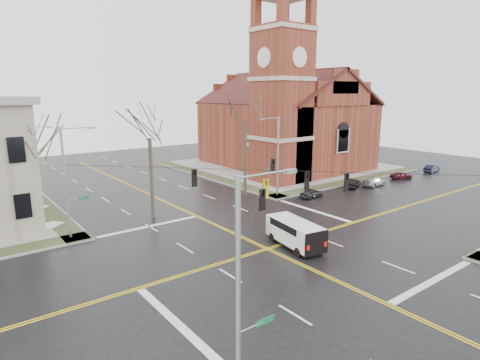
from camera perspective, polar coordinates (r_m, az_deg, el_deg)
ground at (r=31.48m, az=3.92°, el=-9.74°), size 120.00×120.00×0.00m
sidewalks at (r=31.46m, az=3.92°, el=-9.62°), size 80.00×80.00×0.17m
road_markings at (r=31.48m, az=3.92°, el=-9.73°), size 100.00×100.00×0.01m
church at (r=64.27m, az=6.19°, el=9.26°), size 24.28×27.48×27.50m
signal_pole_ne at (r=45.82m, az=5.24°, el=3.67°), size 2.75×0.22×9.00m
signal_pole_nw at (r=35.00m, az=-23.31°, el=-0.00°), size 2.75×0.22×9.00m
signal_pole_sw at (r=14.79m, az=0.28°, el=-15.37°), size 2.75×0.22×9.00m
span_wires at (r=29.71m, az=4.10°, el=1.40°), size 23.02×23.02×0.03m
traffic_signals at (r=29.38m, az=4.93°, el=-0.23°), size 8.21×8.26×1.30m
streetlight_north_a at (r=51.16m, az=-27.13°, el=2.72°), size 2.30×0.20×8.00m
streetlight_north_b at (r=70.80m, az=-30.12°, el=4.73°), size 2.30×0.20×8.00m
cargo_van at (r=31.88m, az=7.58°, el=-7.21°), size 2.94×5.66×2.05m
parked_car_a at (r=46.64m, az=10.18°, el=-1.85°), size 3.25×1.49×1.08m
parked_car_b at (r=52.78m, az=15.80°, el=-0.43°), size 3.65×2.50×1.14m
parked_car_c at (r=54.69m, az=18.51°, el=-0.17°), size 4.06×1.90×1.15m
parked_car_d at (r=60.17m, az=21.95°, el=0.62°), size 3.33×2.32×1.05m
parked_car_e at (r=67.28m, az=25.63°, el=1.49°), size 3.53×1.53×1.13m
tree_nw_far at (r=36.47m, az=-27.29°, el=3.93°), size 4.00×4.00×10.14m
tree_nw_near at (r=38.56m, az=-12.77°, el=6.55°), size 4.00×4.00×11.23m
tree_ne at (r=44.84m, az=0.77°, el=9.25°), size 4.00×4.00×13.01m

